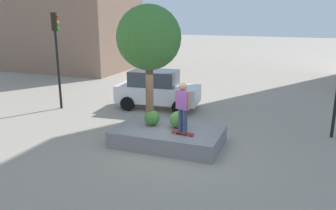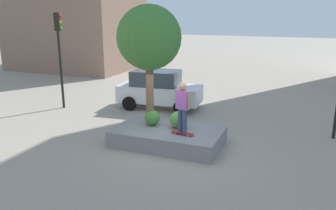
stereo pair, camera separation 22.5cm
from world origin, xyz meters
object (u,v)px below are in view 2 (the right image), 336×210
skateboard (182,133)px  traffic_light_median (59,44)px  planter_ledge (168,137)px  police_car (159,89)px  bystander_watching (182,99)px  plaza_tree (149,38)px  skateboarder (183,104)px

skateboard → traffic_light_median: size_ratio=0.18×
planter_ledge → police_car: size_ratio=0.92×
planter_ledge → police_car: (-2.28, 4.45, 0.67)m
police_car → traffic_light_median: size_ratio=0.90×
skateboard → bystander_watching: bystander_watching is taller
planter_ledge → police_car: 5.04m
traffic_light_median → bystander_watching: traffic_light_median is taller
traffic_light_median → bystander_watching: bearing=5.2°
planter_ledge → plaza_tree: bearing=164.6°
plaza_tree → skateboarder: (1.47, -0.57, -2.10)m
plaza_tree → skateboard: bearing=-21.2°
skateboard → planter_ledge: bearing=152.5°
skateboard → police_car: (-2.95, 4.80, 0.32)m
plaza_tree → bystander_watching: plaza_tree is taller
plaza_tree → traffic_light_median: plaza_tree is taller
police_car → bystander_watching: police_car is taller
police_car → skateboarder: bearing=-58.4°
traffic_light_median → skateboard: bearing=-22.4°
skateboard → police_car: bearing=121.6°
skateboard → bystander_watching: 3.83m
planter_ledge → traffic_light_median: (-6.73, 2.70, 2.87)m
skateboarder → traffic_light_median: bearing=157.6°
planter_ledge → bystander_watching: 3.36m
planter_ledge → skateboard: bearing=-27.5°
skateboard → bystander_watching: bearing=109.6°
bystander_watching → traffic_light_median: bearing=-174.8°
plaza_tree → police_car: size_ratio=1.04×
plaza_tree → skateboard: (1.47, -0.57, -3.13)m
skateboarder → planter_ledge: bearing=152.5°
plaza_tree → skateboarder: bearing=-21.2°
traffic_light_median → plaza_tree: bearing=-22.7°
traffic_light_median → bystander_watching: 6.55m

